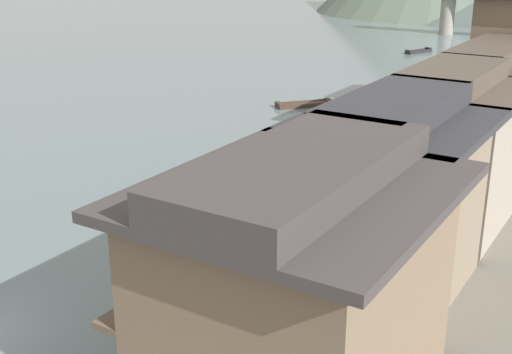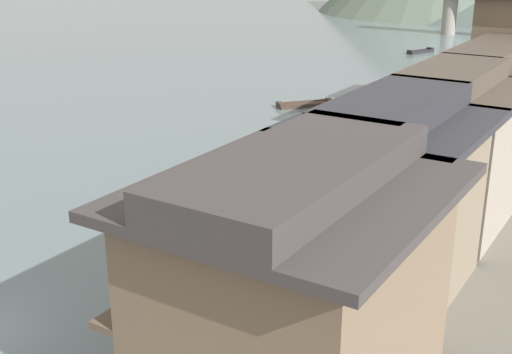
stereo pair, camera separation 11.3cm
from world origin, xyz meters
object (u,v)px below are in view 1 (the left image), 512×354
at_px(boat_moored_nearest, 330,207).
at_px(boat_moored_third, 304,104).
at_px(house_waterfront_tall, 446,149).
at_px(mooring_post_dock_near, 223,305).
at_px(mooring_post_dock_far, 437,143).
at_px(boat_midriver_drifting, 259,247).
at_px(boat_upstream_distant, 499,84).
at_px(house_waterfront_narrow, 485,114).
at_px(boat_moored_second, 459,111).
at_px(house_waterfront_second, 389,196).
at_px(boat_midriver_upstream, 419,51).
at_px(mooring_post_dock_mid, 369,195).
at_px(house_waterfront_nearest, 298,286).
at_px(boat_moored_far, 217,180).

bearing_deg(boat_moored_nearest, boat_moored_third, 121.45).
bearing_deg(house_waterfront_tall, boat_moored_nearest, 175.38).
bearing_deg(mooring_post_dock_near, mooring_post_dock_far, 90.00).
bearing_deg(boat_midriver_drifting, house_waterfront_tall, 40.52).
bearing_deg(boat_upstream_distant, house_waterfront_tall, -81.09).
xyz_separation_m(house_waterfront_narrow, mooring_post_dock_far, (-2.90, 3.02, -2.60)).
relative_size(boat_moored_nearest, mooring_post_dock_near, 4.12).
bearing_deg(boat_moored_second, boat_moored_nearest, -89.45).
bearing_deg(boat_moored_third, mooring_post_dock_near, -66.30).
distance_m(boat_moored_nearest, mooring_post_dock_near, 10.87).
xyz_separation_m(boat_moored_nearest, boat_midriver_drifting, (-0.52, -5.01, -0.04)).
bearing_deg(mooring_post_dock_near, boat_upstream_distant, 92.61).
height_order(boat_moored_second, boat_midriver_drifting, boat_moored_second).
height_order(house_waterfront_second, mooring_post_dock_far, house_waterfront_second).
height_order(boat_midriver_upstream, mooring_post_dock_mid, mooring_post_dock_mid).
bearing_deg(boat_moored_second, boat_upstream_distant, 89.61).
height_order(boat_moored_nearest, house_waterfront_tall, house_waterfront_tall).
relative_size(boat_moored_second, boat_moored_third, 1.36).
bearing_deg(boat_moored_nearest, boat_upstream_distant, 90.21).
bearing_deg(house_waterfront_nearest, house_waterfront_tall, 91.71).
bearing_deg(mooring_post_dock_far, boat_moored_far, -132.76).
bearing_deg(boat_moored_far, boat_midriver_upstream, 96.80).
distance_m(boat_moored_nearest, boat_midriver_drifting, 5.04).
bearing_deg(boat_moored_second, house_waterfront_narrow, -71.01).
xyz_separation_m(house_waterfront_second, house_waterfront_narrow, (-0.19, 12.14, -0.01)).
relative_size(boat_moored_nearest, house_waterfront_second, 0.62).
height_order(boat_upstream_distant, mooring_post_dock_far, mooring_post_dock_far).
relative_size(boat_upstream_distant, house_waterfront_narrow, 0.49).
bearing_deg(boat_moored_far, boat_upstream_distant, 78.91).
relative_size(mooring_post_dock_near, mooring_post_dock_far, 1.20).
bearing_deg(mooring_post_dock_mid, boat_moored_third, 125.61).
relative_size(boat_moored_far, mooring_post_dock_near, 4.03).
distance_m(boat_moored_third, house_waterfront_narrow, 18.71).
bearing_deg(house_waterfront_narrow, mooring_post_dock_near, -99.89).
distance_m(boat_midriver_upstream, mooring_post_dock_far, 38.18).
relative_size(boat_upstream_distant, house_waterfront_second, 0.56).
height_order(boat_moored_second, boat_moored_third, boat_moored_second).
xyz_separation_m(boat_upstream_distant, house_waterfront_tall, (5.00, -31.86, 3.58)).
bearing_deg(house_waterfront_tall, house_waterfront_nearest, -88.29).
xyz_separation_m(mooring_post_dock_mid, mooring_post_dock_far, (0.00, 9.07, -0.04)).
bearing_deg(boat_upstream_distant, house_waterfront_nearest, -83.06).
xyz_separation_m(boat_moored_second, house_waterfront_tall, (5.07, -20.60, 3.49)).
bearing_deg(boat_moored_second, mooring_post_dock_near, -86.30).
relative_size(boat_midriver_upstream, house_waterfront_nearest, 0.49).
distance_m(boat_moored_third, house_waterfront_second, 27.63).
height_order(house_waterfront_second, house_waterfront_tall, same).
bearing_deg(boat_moored_third, boat_midriver_upstream, 92.68).
distance_m(boat_upstream_distant, house_waterfront_narrow, 26.20).
bearing_deg(boat_midriver_drifting, house_waterfront_nearest, -52.75).
xyz_separation_m(boat_midriver_drifting, boat_upstream_distant, (0.41, 36.48, -0.01)).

